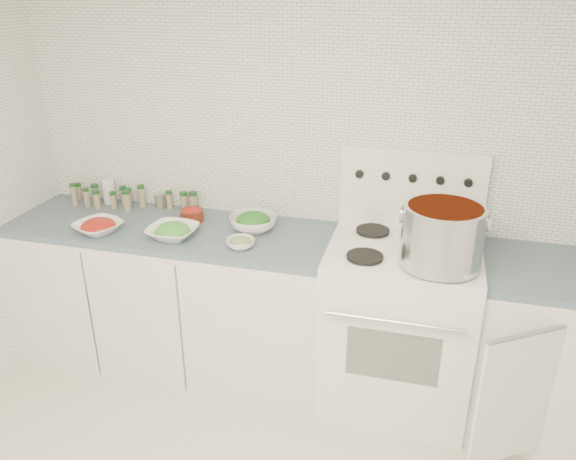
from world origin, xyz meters
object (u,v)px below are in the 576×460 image
object	(u,v)px
stove	(398,320)
bowl_snowpea	(173,231)
bowl_tomato	(98,227)
stock_pot	(442,233)

from	to	relation	value
stove	bowl_snowpea	bearing A→B (deg)	-174.09
bowl_tomato	bowl_snowpea	bearing A→B (deg)	5.37
bowl_tomato	stove	bearing A→B (deg)	5.77
stove	stock_pot	world-z (taller)	stove
stove	bowl_tomato	world-z (taller)	stove
stock_pot	bowl_tomato	size ratio (longest dim) A/B	1.26
stock_pot	bowl_tomato	world-z (taller)	stock_pot
stove	bowl_tomato	distance (m)	1.71
stove	bowl_tomato	bearing A→B (deg)	-174.23
stock_pot	bowl_snowpea	distance (m)	1.40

